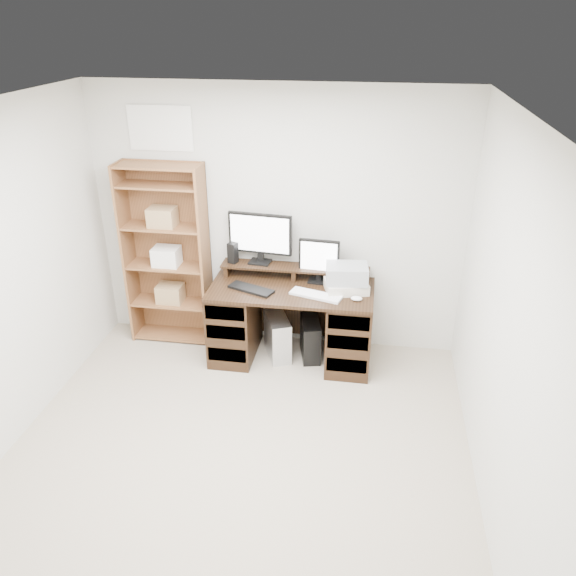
% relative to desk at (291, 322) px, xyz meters
% --- Properties ---
extents(room, '(3.54, 4.04, 2.54)m').
position_rel_desk_xyz_m(room, '(-0.20, -1.64, 0.86)').
color(room, tan).
rests_on(room, ground).
extents(desk, '(1.50, 0.70, 0.75)m').
position_rel_desk_xyz_m(desk, '(0.00, 0.00, 0.00)').
color(desk, black).
rests_on(desk, ground).
extents(riser_shelf, '(1.40, 0.22, 0.12)m').
position_rel_desk_xyz_m(riser_shelf, '(0.00, 0.21, 0.45)').
color(riser_shelf, black).
rests_on(riser_shelf, desk).
extents(monitor_wide, '(0.61, 0.17, 0.48)m').
position_rel_desk_xyz_m(monitor_wide, '(-0.34, 0.26, 0.75)').
color(monitor_wide, black).
rests_on(monitor_wide, riser_shelf).
extents(monitor_small, '(0.38, 0.15, 0.41)m').
position_rel_desk_xyz_m(monitor_small, '(0.23, 0.18, 0.58)').
color(monitor_small, black).
rests_on(monitor_small, desk).
extents(speaker, '(0.10, 0.10, 0.20)m').
position_rel_desk_xyz_m(speaker, '(-0.60, 0.21, 0.58)').
color(speaker, black).
rests_on(speaker, riser_shelf).
extents(keyboard_black, '(0.45, 0.29, 0.02)m').
position_rel_desk_xyz_m(keyboard_black, '(-0.36, -0.11, 0.37)').
color(keyboard_black, black).
rests_on(keyboard_black, desk).
extents(keyboard_white, '(0.49, 0.27, 0.02)m').
position_rel_desk_xyz_m(keyboard_white, '(0.24, -0.14, 0.37)').
color(keyboard_white, white).
rests_on(keyboard_white, desk).
extents(mouse, '(0.11, 0.08, 0.04)m').
position_rel_desk_xyz_m(mouse, '(0.60, -0.16, 0.38)').
color(mouse, white).
rests_on(mouse, desk).
extents(printer, '(0.43, 0.37, 0.09)m').
position_rel_desk_xyz_m(printer, '(0.50, 0.01, 0.41)').
color(printer, beige).
rests_on(printer, desk).
extents(basket, '(0.39, 0.30, 0.16)m').
position_rel_desk_xyz_m(basket, '(0.50, 0.01, 0.53)').
color(basket, '#989DA2').
rests_on(basket, printer).
extents(tower_silver, '(0.33, 0.46, 0.42)m').
position_rel_desk_xyz_m(tower_silver, '(-0.14, 0.01, -0.18)').
color(tower_silver, silver).
rests_on(tower_silver, ground).
extents(tower_black, '(0.25, 0.41, 0.39)m').
position_rel_desk_xyz_m(tower_black, '(0.18, 0.05, -0.20)').
color(tower_black, black).
rests_on(tower_black, ground).
extents(bookshelf, '(0.80, 0.30, 1.80)m').
position_rel_desk_xyz_m(bookshelf, '(-1.25, 0.21, 0.53)').
color(bookshelf, brown).
rests_on(bookshelf, ground).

